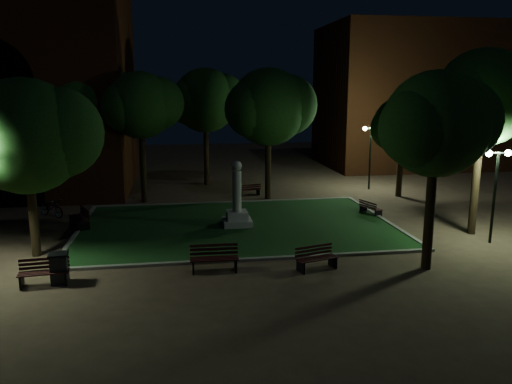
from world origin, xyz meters
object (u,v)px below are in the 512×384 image
(bench_far_side, at_px, (250,190))
(bench_near_left, at_px, (214,259))
(bicycle, at_px, (52,208))
(monument, at_px, (237,208))
(bench_near_right, at_px, (316,259))
(trash_bin, at_px, (59,268))
(bench_right_side, at_px, (370,208))
(bench_west_near, at_px, (44,273))
(bench_left_side, at_px, (81,219))

(bench_far_side, bearing_deg, bench_near_left, 62.03)
(bicycle, bearing_deg, bench_far_side, -30.42)
(monument, relative_size, bench_far_side, 2.20)
(bench_near_right, distance_m, trash_bin, 9.26)
(bench_far_side, bearing_deg, bench_right_side, 120.01)
(monument, relative_size, bench_west_near, 1.87)
(bench_near_left, distance_m, bicycle, 12.36)
(bench_near_right, xyz_separation_m, trash_bin, (-9.26, 0.10, 0.13))
(bicycle, bearing_deg, bench_right_side, -55.98)
(bench_left_side, bearing_deg, bench_right_side, 68.42)
(bench_right_side, distance_m, bicycle, 17.05)
(bench_left_side, bearing_deg, bench_far_side, 101.09)
(bench_west_near, xyz_separation_m, bench_right_side, (14.87, 7.57, -0.07))
(bench_west_near, bearing_deg, bench_near_right, -5.07)
(bench_far_side, xyz_separation_m, trash_bin, (-8.67, -13.35, 0.19))
(monument, xyz_separation_m, bench_far_side, (1.65, 7.07, -0.60))
(monument, height_order, bench_left_side, monument)
(monument, relative_size, bench_left_side, 1.70)
(monument, xyz_separation_m, bench_near_right, (2.24, -6.39, -0.54))
(bench_right_side, bearing_deg, bench_left_side, 72.54)
(bench_west_near, xyz_separation_m, bicycle, (-2.02, 9.88, 0.05))
(monument, xyz_separation_m, trash_bin, (-7.02, -6.28, -0.41))
(trash_bin, bearing_deg, bench_right_side, 27.40)
(bench_near_left, bearing_deg, bench_west_near, -174.40)
(bench_far_side, bearing_deg, monument, 62.76)
(monument, distance_m, bench_near_right, 6.79)
(bench_near_right, relative_size, bicycle, 0.94)
(bench_near_left, bearing_deg, monument, 76.78)
(bench_far_side, bearing_deg, bicycle, 3.69)
(bench_near_right, height_order, bicycle, bicycle)
(bench_left_side, distance_m, bench_far_side, 11.11)
(bench_near_left, bearing_deg, bench_left_side, 132.74)
(bench_west_near, bearing_deg, bicycle, 96.45)
(bench_far_side, relative_size, bicycle, 0.80)
(bench_west_near, bearing_deg, bench_left_side, 85.56)
(bench_far_side, bearing_deg, trash_bin, 42.90)
(bench_near_right, xyz_separation_m, bench_far_side, (-0.59, 13.46, -0.06))
(bench_near_left, relative_size, bicycle, 1.00)
(bench_right_side, height_order, bench_far_side, bench_right_side)
(trash_bin, height_order, bicycle, trash_bin)
(monument, distance_m, bicycle, 10.16)
(trash_bin, xyz_separation_m, bicycle, (-2.51, 9.77, -0.07))
(bench_left_side, relative_size, trash_bin, 1.75)
(bench_left_side, bearing_deg, monument, 60.59)
(bench_west_near, height_order, bench_left_side, bench_left_side)
(bench_near_right, bearing_deg, monument, 93.49)
(trash_bin, bearing_deg, bench_far_side, 57.00)
(bench_west_near, xyz_separation_m, bench_left_side, (-0.09, 7.30, 0.03))
(bench_left_side, distance_m, bicycle, 3.23)
(bench_right_side, bearing_deg, monument, 80.57)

